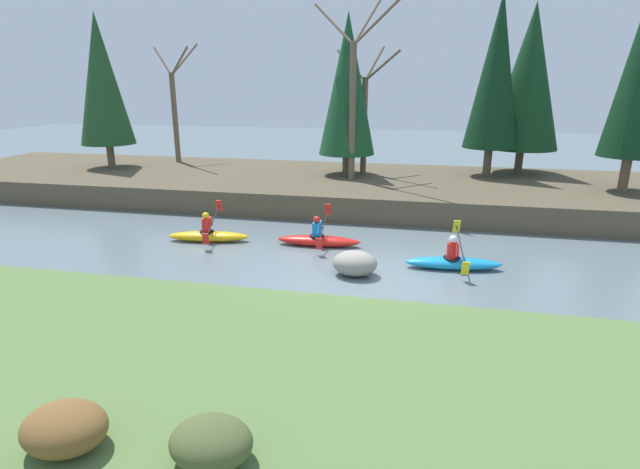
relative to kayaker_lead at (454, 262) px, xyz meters
The scene contains 16 objects.
ground_plane 3.20m from the kayaker_lead, 147.65° to the right, with size 90.00×90.00×0.00m, color slate.
riverbank_near 8.36m from the kayaker_lead, 108.85° to the right, with size 44.00×7.69×0.70m.
riverbank_far 8.75m from the kayaker_lead, 107.97° to the left, with size 44.00×8.59×0.99m.
conifer_tree_far_left 19.23m from the kayaker_lead, 152.98° to the left, with size 2.59×2.59×7.33m.
conifer_tree_left 11.12m from the kayaker_lead, 117.30° to the left, with size 2.55×2.55×7.08m.
conifer_tree_mid_left 11.45m from the kayaker_lead, 80.00° to the left, with size 2.39×2.39×7.86m.
conifer_tree_centre 12.70m from the kayaker_lead, 73.46° to the left, with size 3.19×3.19×7.53m.
bare_tree_upstream 18.25m from the kayaker_lead, 142.20° to the left, with size 3.40×3.35×6.14m.
bare_tree_mid_upstream 10.01m from the kayaker_lead, 117.69° to the left, with size 4.21×4.16×7.69m.
bare_tree_mid_downstream 11.02m from the kayaker_lead, 111.86° to the left, with size 3.21×3.17×5.79m.
shrub_clump_second 10.79m from the kayaker_lead, 118.59° to the right, with size 1.09×0.91×0.59m.
shrub_clump_third 9.87m from the kayaker_lead, 109.33° to the right, with size 1.03×0.86×0.56m.
kayaker_lead is the anchor object (origin of this frame).
kayaker_middle 4.41m from the kayaker_lead, 163.56° to the left, with size 2.79×2.07×1.20m.
kayaker_trailing 8.00m from the kayaker_lead, behind, with size 2.80×2.07×1.20m.
boulder_midstream 2.92m from the kayaker_lead, 158.21° to the right, with size 1.24×0.97×0.70m.
Camera 1 is at (1.79, -12.20, 5.14)m, focal length 28.00 mm.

